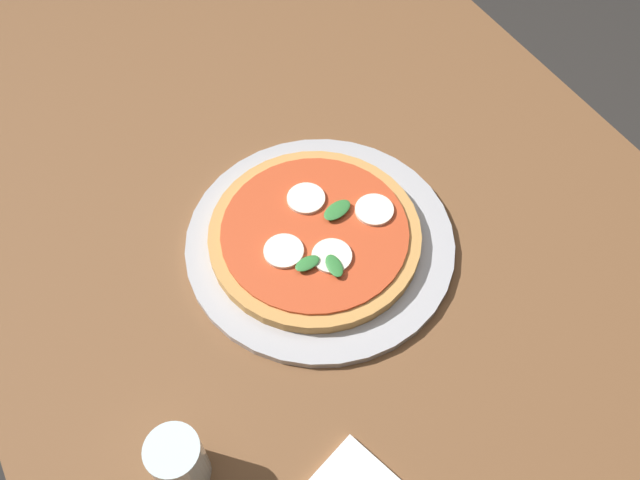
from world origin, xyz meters
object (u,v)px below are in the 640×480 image
Objects in this scene: dining_table at (320,249)px; serving_tray at (320,242)px; glass_cup at (178,461)px; pizza at (315,234)px.

dining_table is 3.98× the size of serving_tray.
glass_cup reaches higher than dining_table.
pizza is at bearing 56.10° from serving_tray.
serving_tray is 1.28× the size of pizza.
dining_table is 17.21× the size of glass_cup.
pizza is at bearing -55.16° from glass_cup.
glass_cup is (-0.24, 0.31, 0.13)m from dining_table.
glass_cup is at bearing 123.80° from serving_tray.
dining_table is 0.41m from glass_cup.
dining_table is 0.10m from serving_tray.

